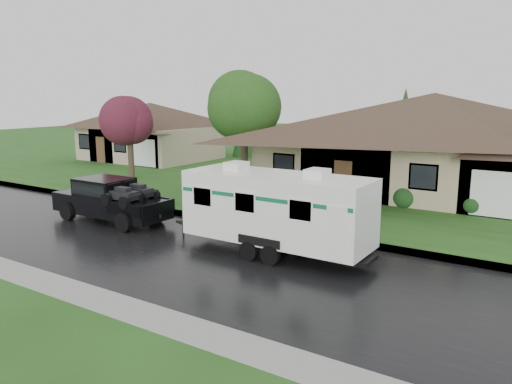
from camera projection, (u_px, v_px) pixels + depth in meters
ground at (276, 250)px, 18.48m from camera, size 140.00×140.00×0.00m
road at (246, 265)px, 16.83m from camera, size 140.00×8.00×0.01m
curb at (304, 234)px, 20.31m from camera, size 140.00×0.50×0.15m
lawn at (399, 186)px, 30.82m from camera, size 140.00×26.00×0.15m
house_main at (437, 132)px, 27.96m from camera, size 19.44×10.80×6.90m
house_far at (151, 126)px, 42.57m from camera, size 10.80×8.64×5.80m
tree_left_green at (244, 107)px, 28.58m from camera, size 4.18×4.18×6.92m
tree_red at (129, 122)px, 32.23m from camera, size 3.26×3.26×5.39m
shrub_row at (405, 196)px, 24.94m from camera, size 13.60×1.00×1.00m
pickup_truck at (109, 198)px, 22.56m from camera, size 5.84×2.22×1.95m
travel_trailer at (277, 208)px, 17.74m from camera, size 7.20×2.53×3.23m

